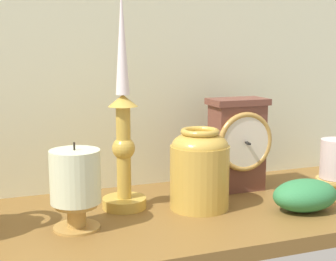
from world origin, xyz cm
name	(u,v)px	position (x,y,z in cm)	size (l,w,h in cm)	color
ground_plane	(143,222)	(0.00, 0.00, -1.20)	(100.00, 36.00, 2.40)	brown
back_wall	(112,21)	(0.00, 18.50, 32.50)	(120.00, 2.00, 65.00)	beige
mantel_clock	(238,143)	(21.70, 7.41, 9.22)	(11.34, 8.78, 17.88)	brown
candlestick_tall_left	(123,133)	(-1.90, 4.60, 13.23)	(7.63, 7.63, 37.64)	gold
brass_vase_jar	(200,168)	(10.28, -0.34, 7.25)	(10.22, 10.22, 13.95)	gold
pillar_candle_front	(336,167)	(38.08, -1.34, 5.16)	(8.22, 8.22, 11.64)	#D7A954
pillar_candle_near_clock	(75,183)	(-11.49, -2.41, 7.20)	(7.73, 7.73, 13.57)	#B88D44
ivy_sprig	(305,195)	(26.50, -7.75, 2.71)	(11.69, 8.18, 5.43)	#307C45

